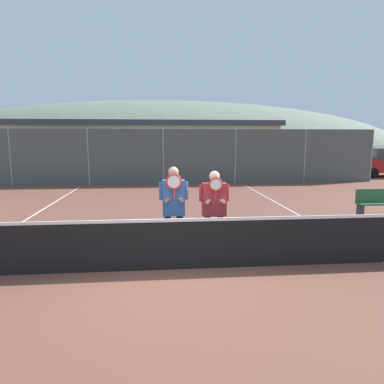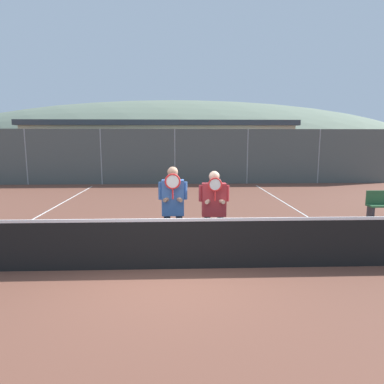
# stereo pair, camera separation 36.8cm
# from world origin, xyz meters

# --- Properties ---
(ground_plane) EXTENTS (120.00, 120.00, 0.00)m
(ground_plane) POSITION_xyz_m (0.00, 0.00, 0.00)
(ground_plane) COLOR brown
(hill_distant) EXTENTS (95.81, 53.23, 18.63)m
(hill_distant) POSITION_xyz_m (0.00, 62.81, 0.00)
(hill_distant) COLOR slate
(hill_distant) RESTS_ON ground_plane
(clubhouse_building) EXTENTS (18.91, 5.50, 3.59)m
(clubhouse_building) POSITION_xyz_m (-1.12, 19.68, 1.81)
(clubhouse_building) COLOR beige
(clubhouse_building) RESTS_ON ground_plane
(fence_back) EXTENTS (22.85, 0.06, 2.84)m
(fence_back) POSITION_xyz_m (0.00, 11.85, 1.42)
(fence_back) COLOR gray
(fence_back) RESTS_ON ground_plane
(tennis_net) EXTENTS (11.08, 0.09, 1.05)m
(tennis_net) POSITION_xyz_m (0.00, 0.00, 0.49)
(tennis_net) COLOR gray
(tennis_net) RESTS_ON ground_plane
(court_line_left_sideline) EXTENTS (0.05, 16.00, 0.01)m
(court_line_left_sideline) POSITION_xyz_m (-4.12, 3.00, 0.00)
(court_line_left_sideline) COLOR white
(court_line_left_sideline) RESTS_ON ground_plane
(court_line_right_sideline) EXTENTS (0.05, 16.00, 0.01)m
(court_line_right_sideline) POSITION_xyz_m (4.12, 3.00, 0.00)
(court_line_right_sideline) COLOR white
(court_line_right_sideline) RESTS_ON ground_plane
(player_leftmost) EXTENTS (0.56, 0.34, 1.83)m
(player_leftmost) POSITION_xyz_m (0.08, 0.58, 1.08)
(player_leftmost) COLOR #232838
(player_leftmost) RESTS_ON ground_plane
(player_center_left) EXTENTS (0.61, 0.34, 1.73)m
(player_center_left) POSITION_xyz_m (0.90, 0.68, 1.03)
(player_center_left) COLOR black
(player_center_left) RESTS_ON ground_plane
(car_far_left) EXTENTS (4.78, 2.05, 1.73)m
(car_far_left) POSITION_xyz_m (-6.74, 14.35, 0.89)
(car_far_left) COLOR black
(car_far_left) RESTS_ON ground_plane
(car_left_of_center) EXTENTS (4.06, 1.92, 1.76)m
(car_left_of_center) POSITION_xyz_m (-1.51, 14.23, 0.90)
(car_left_of_center) COLOR silver
(car_left_of_center) RESTS_ON ground_plane
(car_center) EXTENTS (4.78, 2.02, 1.79)m
(car_center) POSITION_xyz_m (3.72, 13.89, 0.91)
(car_center) COLOR silver
(car_center) RESTS_ON ground_plane
(car_right_of_center) EXTENTS (4.11, 2.04, 1.80)m
(car_right_of_center) POSITION_xyz_m (8.97, 14.09, 0.92)
(car_right_of_center) COLOR maroon
(car_right_of_center) RESTS_ON ground_plane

